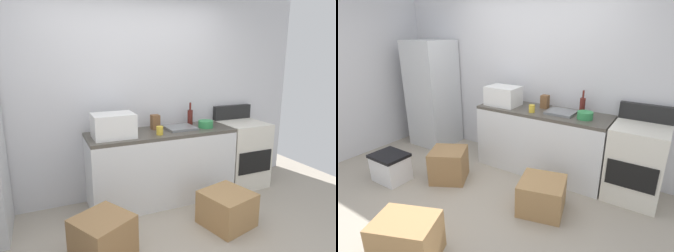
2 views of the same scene
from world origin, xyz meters
TOP-DOWN VIEW (x-y plane):
  - ground_plane at (0.00, 0.00)m, footprint 6.00×6.00m
  - wall_back at (0.00, 1.55)m, footprint 5.00×0.10m
  - wall_left at (-2.45, 0.00)m, footprint 0.10×3.20m
  - kitchen_counter at (0.30, 1.20)m, footprint 1.80×0.60m
  - refrigerator at (-1.75, 1.15)m, footprint 0.68×0.66m
  - stove_oven at (1.52, 1.21)m, footprint 0.60×0.61m
  - microwave at (-0.30, 1.15)m, footprint 0.46×0.34m
  - sink_basin at (0.56, 1.21)m, footprint 0.36×0.32m
  - wine_bottle at (0.78, 1.36)m, footprint 0.07×0.07m
  - coffee_mug at (0.21, 1.04)m, footprint 0.08×0.08m
  - knife_block at (0.27, 1.32)m, footprint 0.10×0.10m
  - mixing_bowl at (0.89, 1.14)m, footprint 0.19×0.19m
  - cardboard_box_large at (0.72, 0.37)m, footprint 0.59×0.58m
  - cardboard_box_medium at (0.02, -0.89)m, footprint 0.65×0.57m
  - cardboard_box_small at (-0.63, 0.30)m, footprint 0.60×0.59m
  - storage_bin at (-1.27, -0.14)m, footprint 0.46×0.36m

SIDE VIEW (x-z plane):
  - ground_plane at x=0.00m, z-range 0.00..0.00m
  - cardboard_box_large at x=0.72m, z-range 0.00..0.37m
  - storage_bin at x=-1.27m, z-range 0.00..0.38m
  - cardboard_box_medium at x=0.02m, z-range 0.00..0.40m
  - cardboard_box_small at x=-0.63m, z-range 0.00..0.43m
  - kitchen_counter at x=0.30m, z-range 0.00..0.90m
  - stove_oven at x=1.52m, z-range -0.08..1.02m
  - refrigerator at x=-1.75m, z-range 0.00..1.77m
  - sink_basin at x=0.56m, z-range 0.90..0.93m
  - mixing_bowl at x=0.89m, z-range 0.90..0.99m
  - coffee_mug at x=0.21m, z-range 0.90..1.00m
  - knife_block at x=0.27m, z-range 0.90..1.08m
  - wine_bottle at x=0.78m, z-range 0.86..1.16m
  - microwave at x=-0.30m, z-range 0.90..1.17m
  - wall_back at x=0.00m, z-range 0.00..2.60m
  - wall_left at x=-2.45m, z-range 0.00..2.60m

